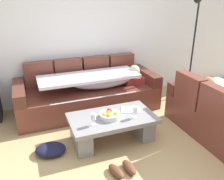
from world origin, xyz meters
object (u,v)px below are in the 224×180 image
(fruit_bowl, at_px, (110,115))
(open_magazine, at_px, (131,110))
(coffee_table, at_px, (112,125))
(wine_glass_near_right, at_px, (135,110))
(floor_lamp, at_px, (193,42))
(couch_along_wall, at_px, (90,92))
(pair_of_shoes, at_px, (123,169))
(wine_glass_near_left, at_px, (93,117))
(crumpled_garment, at_px, (51,149))

(fruit_bowl, bearing_deg, open_magazine, 16.35)
(coffee_table, bearing_deg, fruit_bowl, -150.77)
(wine_glass_near_right, relative_size, floor_lamp, 0.09)
(couch_along_wall, bearing_deg, fruit_bowl, -92.15)
(fruit_bowl, distance_m, open_magazine, 0.39)
(couch_along_wall, height_order, pair_of_shoes, couch_along_wall)
(couch_along_wall, bearing_deg, floor_lamp, -3.02)
(coffee_table, bearing_deg, pair_of_shoes, -100.70)
(coffee_table, distance_m, pair_of_shoes, 0.73)
(wine_glass_near_left, distance_m, pair_of_shoes, 0.74)
(floor_lamp, bearing_deg, coffee_table, -154.82)
(wine_glass_near_left, height_order, pair_of_shoes, wine_glass_near_left)
(coffee_table, xyz_separation_m, wine_glass_near_left, (-0.31, -0.13, 0.26))
(wine_glass_near_left, distance_m, floor_lamp, 2.66)
(floor_lamp, bearing_deg, wine_glass_near_right, -147.86)
(wine_glass_near_left, bearing_deg, floor_lamp, 24.86)
(floor_lamp, relative_size, crumpled_garment, 4.88)
(open_magazine, relative_size, crumpled_garment, 0.70)
(coffee_table, bearing_deg, crumpled_garment, -179.48)
(wine_glass_near_right, bearing_deg, crumpled_garment, 173.21)
(wine_glass_near_left, relative_size, pair_of_shoes, 0.51)
(fruit_bowl, bearing_deg, floor_lamp, 25.27)
(floor_lamp, distance_m, crumpled_garment, 3.25)
(open_magazine, height_order, pair_of_shoes, open_magazine)
(pair_of_shoes, bearing_deg, coffee_table, 79.30)
(wine_glass_near_left, xyz_separation_m, wine_glass_near_right, (0.59, -0.02, 0.00))
(open_magazine, bearing_deg, pair_of_shoes, -100.06)
(coffee_table, relative_size, open_magazine, 4.29)
(floor_lamp, bearing_deg, crumpled_garment, -161.66)
(couch_along_wall, bearing_deg, crumpled_garment, -129.02)
(coffee_table, xyz_separation_m, fruit_bowl, (-0.05, -0.03, 0.18))
(fruit_bowl, height_order, pair_of_shoes, fruit_bowl)
(wine_glass_near_right, height_order, open_magazine, wine_glass_near_right)
(wine_glass_near_right, relative_size, crumpled_garment, 0.42)
(wine_glass_near_right, xyz_separation_m, crumpled_garment, (-1.16, 0.14, -0.44))
(floor_lamp, bearing_deg, open_magazine, -152.93)
(coffee_table, relative_size, crumpled_garment, 3.00)
(coffee_table, height_order, wine_glass_near_right, wine_glass_near_right)
(fruit_bowl, xyz_separation_m, crumpled_garment, (-0.83, 0.02, -0.36))
(fruit_bowl, distance_m, pair_of_shoes, 0.77)
(coffee_table, distance_m, fruit_bowl, 0.19)
(open_magazine, height_order, floor_lamp, floor_lamp)
(coffee_table, height_order, floor_lamp, floor_lamp)
(fruit_bowl, bearing_deg, crumpled_garment, 178.73)
(coffee_table, xyz_separation_m, floor_lamp, (2.04, 0.96, 0.88))
(wine_glass_near_right, distance_m, floor_lamp, 2.17)
(coffee_table, height_order, crumpled_garment, coffee_table)
(couch_along_wall, bearing_deg, open_magazine, -71.27)
(pair_of_shoes, bearing_deg, wine_glass_near_left, 107.79)
(wine_glass_near_right, bearing_deg, coffee_table, 152.63)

